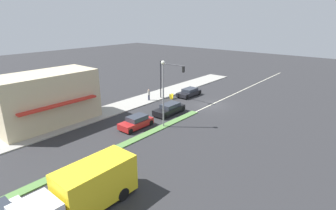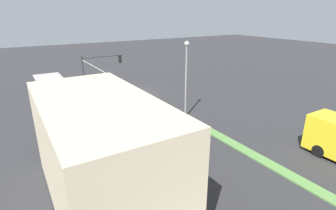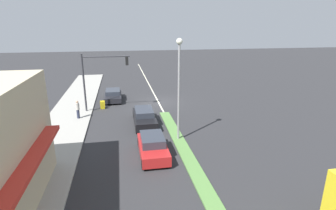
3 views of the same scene
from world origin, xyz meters
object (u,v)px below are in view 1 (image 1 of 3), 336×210
warning_aframe_sign (171,97)px  suv_black (169,109)px  traffic_signal_main (168,74)px  street_lamp (163,86)px  hatchback_red (136,122)px  delivery_truck (84,190)px  pedestrian (149,94)px  sedan_dark (189,92)px

warning_aframe_sign → suv_black: size_ratio=0.18×
traffic_signal_main → street_lamp: (-6.12, 8.12, 0.88)m
hatchback_red → delivery_truck: bearing=122.6°
pedestrian → warning_aframe_sign: pedestrian is taller
pedestrian → sedan_dark: pedestrian is taller
pedestrian → hatchback_red: (-5.83, 8.10, -0.36)m
traffic_signal_main → delivery_truck: 24.31m
street_lamp → warning_aframe_sign: (6.01, -8.78, -4.35)m
pedestrian → street_lamp: bearing=143.2°
street_lamp → sedan_dark: (5.00, -11.97, -4.19)m
delivery_truck → suv_black: bearing=-67.1°
sedan_dark → traffic_signal_main: bearing=73.7°
sedan_dark → street_lamp: bearing=112.7°
traffic_signal_main → hatchback_red: size_ratio=1.42×
pedestrian → sedan_dark: size_ratio=0.39×
street_lamp → delivery_truck: street_lamp is taller
pedestrian → hatchback_red: size_ratio=0.42×
street_lamp → hatchback_red: street_lamp is taller
traffic_signal_main → delivery_truck: traffic_signal_main is taller
delivery_truck → sedan_dark: size_ratio=1.75×
pedestrian → warning_aframe_sign: size_ratio=2.00×
sedan_dark → suv_black: size_ratio=0.94×
warning_aframe_sign → suv_black: 6.35m
hatchback_red → suv_black: bearing=-90.0°
street_lamp → sedan_dark: street_lamp is taller
sedan_dark → hatchback_red: bearing=101.3°
street_lamp → hatchback_red: (2.20, 2.10, -4.13)m
suv_black → warning_aframe_sign: bearing=-53.0°
pedestrian → sedan_dark: bearing=-116.9°
warning_aframe_sign → sedan_dark: bearing=-107.6°
traffic_signal_main → suv_black: traffic_signal_main is taller
pedestrian → suv_black: size_ratio=0.37×
street_lamp → delivery_truck: 14.65m
street_lamp → delivery_truck: bearing=110.5°
delivery_truck → warning_aframe_sign: bearing=-63.6°
warning_aframe_sign → suv_black: bearing=127.0°
traffic_signal_main → street_lamp: 10.21m
street_lamp → hatchback_red: 5.13m
delivery_truck → hatchback_red: size_ratio=1.90×
pedestrian → delivery_truck: size_ratio=0.22×
pedestrian → sedan_dark: 6.71m
warning_aframe_sign → street_lamp: bearing=124.4°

